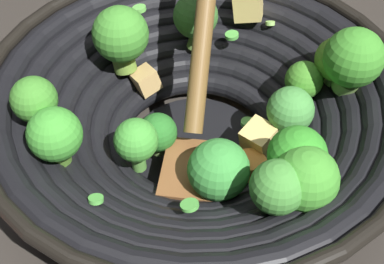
# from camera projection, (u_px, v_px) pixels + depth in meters

# --- Properties ---
(ground_plane) EXTENTS (4.00, 4.00, 0.00)m
(ground_plane) POSITION_uv_depth(u_px,v_px,m) (197.00, 151.00, 0.54)
(ground_plane) COLOR #332D28
(wok) EXTENTS (0.41, 0.43, 0.23)m
(wok) POSITION_uv_depth(u_px,v_px,m) (199.00, 107.00, 0.49)
(wok) COLOR black
(wok) RESTS_ON ground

